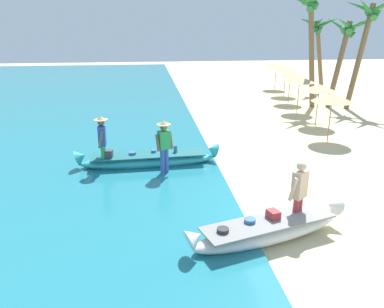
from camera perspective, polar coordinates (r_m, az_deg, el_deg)
The scene contains 16 objects.
ground_plane at distance 10.36m, azimuth 16.21°, elevation -7.84°, with size 80.00×80.00×0.00m, color beige.
boat_white_foreground at distance 8.65m, azimuth 11.30°, elevation -10.99°, with size 3.91×1.80×0.78m.
boat_cyan_midground at distance 12.69m, azimuth -6.52°, elevation -0.85°, with size 4.74×1.05×0.78m.
person_vendor_hatted at distance 11.74m, azimuth -4.17°, elevation 1.49°, with size 0.58×0.45×1.77m.
person_tourist_customer at distance 8.95m, azimuth 15.64°, elevation -5.46°, with size 0.56×0.50×1.68m.
person_vendor_assistant at distance 12.36m, azimuth -13.21°, elevation 2.09°, with size 0.44×0.55×1.83m.
parasol_row_0 at distance 16.20m, azimuth 20.16°, elevation 7.87°, with size 1.60×1.60×1.91m.
parasol_row_1 at distance 18.58m, azimuth 18.41°, elevation 9.35°, with size 1.60×1.60×1.91m.
parasol_row_2 at distance 21.12m, azimuth 15.74°, elevation 10.65°, with size 1.60×1.60×1.91m.
parasol_row_3 at distance 23.51m, azimuth 14.45°, elevation 11.54°, with size 1.60×1.60×1.91m.
parasol_row_4 at distance 25.98m, azimuth 13.79°, elevation 12.24°, with size 1.60×1.60×1.91m.
parasol_row_5 at distance 28.49m, azimuth 12.44°, elevation 12.89°, with size 1.60×1.60×1.91m.
palm_tree_tall_inland at distance 28.36m, azimuth 18.21°, elevation 17.13°, with size 3.02×2.64×5.04m.
palm_tree_leaning_seaward at distance 23.08m, azimuth 24.71°, elevation 17.40°, with size 2.60×2.64×5.84m.
palm_tree_mid_cluster at distance 22.32m, azimuth 17.30°, elevation 19.22°, with size 2.92×2.60×6.22m.
palm_tree_far_behind at distance 23.13m, azimuth 22.14°, elevation 16.09°, with size 2.77×2.65×4.96m.
Camera 1 is at (-3.92, -8.46, 4.54)m, focal length 35.84 mm.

